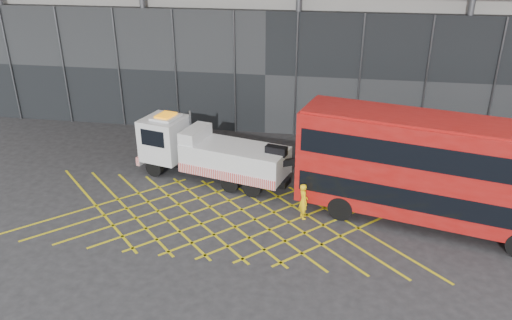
# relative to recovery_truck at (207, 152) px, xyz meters

# --- Properties ---
(ground_plane) EXTENTS (120.00, 120.00, 0.00)m
(ground_plane) POSITION_rel_recovery_truck_xyz_m (0.06, -3.92, -1.58)
(ground_plane) COLOR #262528
(road_markings) EXTENTS (19.96, 7.16, 0.01)m
(road_markings) POSITION_rel_recovery_truck_xyz_m (1.66, -3.92, -1.58)
(road_markings) COLOR gold
(road_markings) RESTS_ON ground_plane
(recovery_truck) EXTENTS (9.81, 4.37, 3.42)m
(recovery_truck) POSITION_rel_recovery_truck_xyz_m (0.00, 0.00, 0.00)
(recovery_truck) COLOR black
(recovery_truck) RESTS_ON ground_plane
(bus_towed) EXTENTS (12.82, 5.86, 5.10)m
(bus_towed) POSITION_rel_recovery_truck_xyz_m (11.37, -2.93, 1.25)
(bus_towed) COLOR #9E0F0C
(bus_towed) RESTS_ON ground_plane
(worker) EXTENTS (0.63, 0.76, 1.77)m
(worker) POSITION_rel_recovery_truck_xyz_m (5.47, -3.38, -0.70)
(worker) COLOR yellow
(worker) RESTS_ON ground_plane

